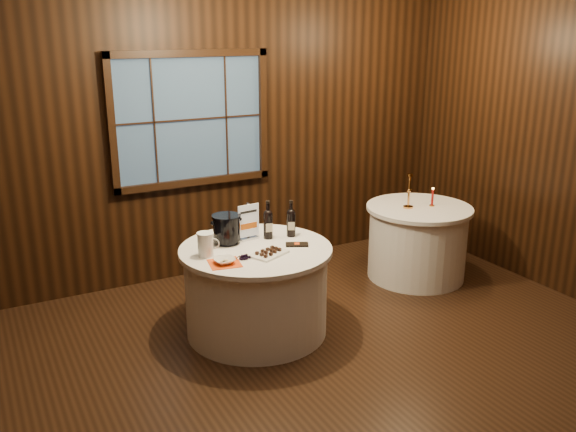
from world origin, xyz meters
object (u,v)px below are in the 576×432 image
port_bottle_left (268,222)px  ice_bucket (227,229)px  glass_pitcher (206,244)px  brass_candlestick (409,196)px  red_candle (432,199)px  main_table (256,290)px  port_bottle_right (291,221)px  chocolate_plate (269,253)px  grape_bunch (245,257)px  cracker_bowl (224,261)px  sign_stand (248,227)px  chocolate_box (297,245)px  side_table (417,242)px

port_bottle_left → ice_bucket: (-0.37, 0.05, -0.01)m
glass_pitcher → brass_candlestick: bearing=30.8°
glass_pitcher → red_candle: red_candle is taller
main_table → port_bottle_right: size_ratio=3.94×
chocolate_plate → grape_bunch: bearing=177.4°
glass_pitcher → cracker_bowl: glass_pitcher is taller
port_bottle_right → glass_pitcher: 0.84m
port_bottle_left → brass_candlestick: 1.67m
sign_stand → glass_pitcher: (-0.47, -0.21, -0.01)m
grape_bunch → cracker_bowl: cracker_bowl is taller
chocolate_plate → glass_pitcher: (-0.45, 0.22, 0.08)m
main_table → glass_pitcher: glass_pitcher is taller
red_candle → main_table: bearing=-173.3°
chocolate_box → main_table: bearing=-173.2°
sign_stand → chocolate_box: size_ratio=1.71×
chocolate_plate → cracker_bowl: cracker_bowl is taller
sign_stand → glass_pitcher: 0.51m
chocolate_box → red_candle: (1.79, 0.37, 0.07)m
main_table → glass_pitcher: size_ratio=6.56×
cracker_bowl → main_table: bearing=30.0°
cracker_bowl → brass_candlestick: (2.23, 0.53, 0.10)m
ice_bucket → cracker_bowl: ice_bucket is taller
chocolate_box → grape_bunch: size_ratio=1.23×
grape_bunch → red_candle: (2.31, 0.45, 0.06)m
ice_bucket → red_candle: (2.29, 0.04, -0.05)m
sign_stand → port_bottle_right: bearing=-20.9°
sign_stand → chocolate_box: 0.46m
ice_bucket → chocolate_box: bearing=-33.4°
main_table → brass_candlestick: 1.96m
chocolate_plate → red_candle: 2.15m
red_candle → sign_stand: bearing=-179.2°
ice_bucket → brass_candlestick: brass_candlestick is taller
port_bottle_right → chocolate_plate: size_ratio=0.93×
chocolate_plate → brass_candlestick: (1.84, 0.53, 0.11)m
brass_candlestick → red_candle: (0.25, -0.07, -0.05)m
grape_bunch → red_candle: bearing=11.0°
main_table → side_table: same height
port_bottle_right → glass_pitcher: size_ratio=1.67×
side_table → cracker_bowl: cracker_bowl is taller
port_bottle_left → cracker_bowl: port_bottle_left is taller
chocolate_box → chocolate_plate: bearing=-136.9°
side_table → red_candle: red_candle is taller
glass_pitcher → brass_candlestick: brass_candlestick is taller
port_bottle_left → grape_bunch: 0.54m
side_table → port_bottle_left: port_bottle_left is taller
sign_stand → port_bottle_left: 0.18m
cracker_bowl → side_table: bearing=12.2°
cracker_bowl → red_candle: bearing=10.5°
glass_pitcher → red_candle: 2.56m
grape_bunch → ice_bucket: bearing=86.9°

